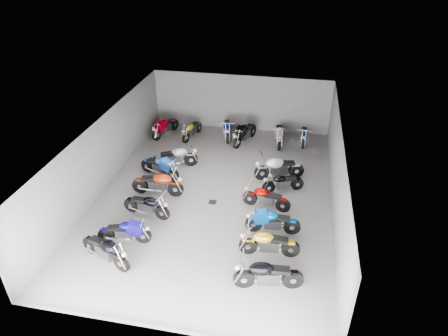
{
  "coord_description": "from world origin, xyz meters",
  "views": [
    {
      "loc": [
        3.15,
        -14.05,
        10.09
      ],
      "look_at": [
        0.25,
        0.76,
        1.0
      ],
      "focal_mm": 32.0,
      "sensor_mm": 36.0,
      "label": 1
    }
  ],
  "objects_px": {
    "motorcycle_left_c": "(147,205)",
    "motorcycle_right_d": "(266,198)",
    "motorcycle_back_c": "(227,129)",
    "motorcycle_right_a": "(268,275)",
    "motorcycle_right_b": "(269,243)",
    "motorcycle_right_e": "(283,182)",
    "motorcycle_back_a": "(165,127)",
    "motorcycle_left_f": "(175,157)",
    "motorcycle_right_c": "(272,222)",
    "motorcycle_left_e": "(160,167)",
    "motorcycle_back_e": "(279,135)",
    "motorcycle_right_f": "(279,168)",
    "motorcycle_left_d": "(158,183)",
    "motorcycle_back_f": "(304,135)",
    "motorcycle_back_d": "(244,133)",
    "motorcycle_back_b": "(192,130)",
    "drain_grate": "(213,202)",
    "motorcycle_left_a": "(106,250)",
    "motorcycle_left_b": "(125,232)"
  },
  "relations": [
    {
      "from": "motorcycle_right_b",
      "to": "motorcycle_right_c",
      "type": "height_order",
      "value": "motorcycle_right_b"
    },
    {
      "from": "motorcycle_left_f",
      "to": "motorcycle_back_d",
      "type": "height_order",
      "value": "motorcycle_back_d"
    },
    {
      "from": "motorcycle_right_e",
      "to": "motorcycle_back_f",
      "type": "distance_m",
      "value": 4.99
    },
    {
      "from": "motorcycle_left_a",
      "to": "motorcycle_right_d",
      "type": "bearing_deg",
      "value": 152.94
    },
    {
      "from": "motorcycle_left_b",
      "to": "motorcycle_back_f",
      "type": "xyz_separation_m",
      "value": [
        6.29,
        9.43,
        -0.01
      ]
    },
    {
      "from": "motorcycle_right_b",
      "to": "motorcycle_back_d",
      "type": "xyz_separation_m",
      "value": [
        -2.15,
        8.51,
        0.04
      ]
    },
    {
      "from": "motorcycle_left_c",
      "to": "motorcycle_right_d",
      "type": "height_order",
      "value": "motorcycle_left_c"
    },
    {
      "from": "motorcycle_back_b",
      "to": "motorcycle_back_d",
      "type": "relative_size",
      "value": 0.91
    },
    {
      "from": "motorcycle_back_e",
      "to": "motorcycle_back_f",
      "type": "height_order",
      "value": "motorcycle_back_e"
    },
    {
      "from": "motorcycle_back_f",
      "to": "motorcycle_right_f",
      "type": "bearing_deg",
      "value": 74.69
    },
    {
      "from": "motorcycle_right_e",
      "to": "motorcycle_back_a",
      "type": "relative_size",
      "value": 0.85
    },
    {
      "from": "motorcycle_left_e",
      "to": "motorcycle_right_f",
      "type": "relative_size",
      "value": 0.91
    },
    {
      "from": "motorcycle_left_d",
      "to": "motorcycle_right_b",
      "type": "xyz_separation_m",
      "value": [
        5.11,
        -2.88,
        -0.04
      ]
    },
    {
      "from": "motorcycle_back_d",
      "to": "motorcycle_back_e",
      "type": "bearing_deg",
      "value": -151.67
    },
    {
      "from": "motorcycle_left_f",
      "to": "motorcycle_right_d",
      "type": "distance_m",
      "value": 5.3
    },
    {
      "from": "motorcycle_left_a",
      "to": "motorcycle_back_f",
      "type": "xyz_separation_m",
      "value": [
        6.53,
        10.52,
        -0.07
      ]
    },
    {
      "from": "motorcycle_back_f",
      "to": "motorcycle_right_b",
      "type": "bearing_deg",
      "value": 83.59
    },
    {
      "from": "motorcycle_back_b",
      "to": "motorcycle_back_d",
      "type": "xyz_separation_m",
      "value": [
        2.96,
        -0.02,
        0.07
      ]
    },
    {
      "from": "motorcycle_left_b",
      "to": "motorcycle_left_d",
      "type": "xyz_separation_m",
      "value": [
        0.17,
        3.23,
        0.08
      ]
    },
    {
      "from": "motorcycle_right_d",
      "to": "motorcycle_back_e",
      "type": "relative_size",
      "value": 0.9
    },
    {
      "from": "motorcycle_left_c",
      "to": "motorcycle_back_a",
      "type": "bearing_deg",
      "value": -156.56
    },
    {
      "from": "motorcycle_right_d",
      "to": "motorcycle_left_d",
      "type": "bearing_deg",
      "value": 99.05
    },
    {
      "from": "motorcycle_left_a",
      "to": "motorcycle_back_b",
      "type": "height_order",
      "value": "motorcycle_left_a"
    },
    {
      "from": "motorcycle_back_a",
      "to": "motorcycle_back_b",
      "type": "bearing_deg",
      "value": -160.16
    },
    {
      "from": "motorcycle_back_c",
      "to": "drain_grate",
      "type": "bearing_deg",
      "value": 82.62
    },
    {
      "from": "motorcycle_back_d",
      "to": "motorcycle_back_c",
      "type": "bearing_deg",
      "value": -1.3
    },
    {
      "from": "motorcycle_back_c",
      "to": "motorcycle_right_f",
      "type": "bearing_deg",
      "value": 117.68
    },
    {
      "from": "motorcycle_right_d",
      "to": "motorcycle_back_c",
      "type": "distance_m",
      "value": 6.76
    },
    {
      "from": "motorcycle_right_d",
      "to": "motorcycle_back_c",
      "type": "height_order",
      "value": "motorcycle_back_c"
    },
    {
      "from": "motorcycle_left_a",
      "to": "motorcycle_right_b",
      "type": "relative_size",
      "value": 0.98
    },
    {
      "from": "motorcycle_left_e",
      "to": "motorcycle_right_d",
      "type": "distance_m",
      "value": 5.35
    },
    {
      "from": "motorcycle_back_d",
      "to": "motorcycle_back_e",
      "type": "xyz_separation_m",
      "value": [
        1.86,
        0.23,
        -0.02
      ]
    },
    {
      "from": "motorcycle_left_f",
      "to": "motorcycle_right_c",
      "type": "bearing_deg",
      "value": 32.16
    },
    {
      "from": "motorcycle_right_e",
      "to": "motorcycle_back_f",
      "type": "xyz_separation_m",
      "value": [
        0.8,
        4.92,
        0.01
      ]
    },
    {
      "from": "motorcycle_right_d",
      "to": "motorcycle_right_e",
      "type": "xyz_separation_m",
      "value": [
        0.6,
        1.37,
        -0.03
      ]
    },
    {
      "from": "motorcycle_right_a",
      "to": "motorcycle_right_b",
      "type": "relative_size",
      "value": 1.04
    },
    {
      "from": "drain_grate",
      "to": "motorcycle_left_a",
      "type": "bearing_deg",
      "value": -124.43
    },
    {
      "from": "motorcycle_right_b",
      "to": "motorcycle_right_a",
      "type": "bearing_deg",
      "value": 178.92
    },
    {
      "from": "motorcycle_left_b",
      "to": "motorcycle_left_f",
      "type": "height_order",
      "value": "motorcycle_left_f"
    },
    {
      "from": "drain_grate",
      "to": "motorcycle_right_c",
      "type": "xyz_separation_m",
      "value": [
        2.66,
        -1.47,
        0.5
      ]
    },
    {
      "from": "motorcycle_back_a",
      "to": "motorcycle_back_f",
      "type": "distance_m",
      "value": 7.69
    },
    {
      "from": "motorcycle_left_d",
      "to": "motorcycle_back_e",
      "type": "bearing_deg",
      "value": 138.92
    },
    {
      "from": "motorcycle_left_d",
      "to": "motorcycle_right_e",
      "type": "relative_size",
      "value": 1.28
    },
    {
      "from": "motorcycle_right_d",
      "to": "motorcycle_back_a",
      "type": "bearing_deg",
      "value": 57.64
    },
    {
      "from": "motorcycle_back_e",
      "to": "motorcycle_left_c",
      "type": "bearing_deg",
      "value": 51.54
    },
    {
      "from": "motorcycle_back_a",
      "to": "motorcycle_back_e",
      "type": "xyz_separation_m",
      "value": [
        6.37,
        0.21,
        0.01
      ]
    },
    {
      "from": "motorcycle_right_e",
      "to": "motorcycle_back_a",
      "type": "bearing_deg",
      "value": 34.04
    },
    {
      "from": "motorcycle_right_a",
      "to": "motorcycle_back_e",
      "type": "height_order",
      "value": "motorcycle_right_a"
    },
    {
      "from": "motorcycle_right_e",
      "to": "motorcycle_back_c",
      "type": "bearing_deg",
      "value": 11.96
    },
    {
      "from": "motorcycle_right_a",
      "to": "motorcycle_back_f",
      "type": "relative_size",
      "value": 1.16
    }
  ]
}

